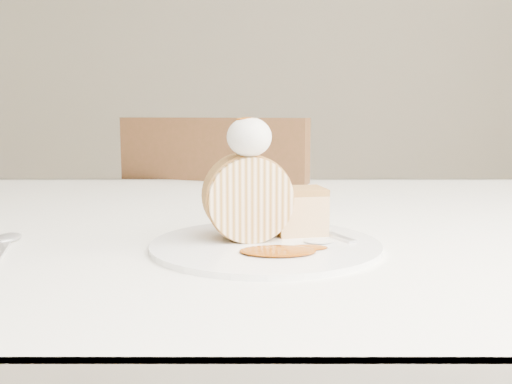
{
  "coord_description": "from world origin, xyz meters",
  "views": [
    {
      "loc": [
        0.0,
        -0.56,
        0.89
      ],
      "look_at": [
        0.0,
        0.04,
        0.81
      ],
      "focal_mm": 40.0,
      "sensor_mm": 36.0,
      "label": 1
    }
  ],
  "objects": [
    {
      "name": "chair_far",
      "position": [
        -0.06,
        0.73,
        0.5
      ],
      "size": [
        0.54,
        0.54,
        0.88
      ],
      "rotation": [
        0.0,
        0.0,
        2.78
      ],
      "color": "brown",
      "rests_on": "ground"
    },
    {
      "name": "caramel_drizzle",
      "position": [
        -0.01,
        0.03,
        0.89
      ],
      "size": [
        0.02,
        0.02,
        0.01
      ],
      "primitive_type": "ellipsoid",
      "color": "#833805",
      "rests_on": "whipped_cream"
    },
    {
      "name": "plate",
      "position": [
        0.01,
        0.03,
        0.75
      ],
      "size": [
        0.28,
        0.28,
        0.01
      ],
      "primitive_type": "cylinder",
      "rotation": [
        0.0,
        0.0,
        0.19
      ],
      "color": "white",
      "rests_on": "table"
    },
    {
      "name": "table",
      "position": [
        0.0,
        0.2,
        0.66
      ],
      "size": [
        1.4,
        0.9,
        0.75
      ],
      "color": "white",
      "rests_on": "ground"
    },
    {
      "name": "roulade_slice",
      "position": [
        -0.01,
        0.04,
        0.8
      ],
      "size": [
        0.1,
        0.07,
        0.09
      ],
      "primitive_type": "cylinder",
      "rotation": [
        1.57,
        0.0,
        0.2
      ],
      "color": "beige",
      "rests_on": "plate"
    },
    {
      "name": "caramel_pool",
      "position": [
        0.02,
        -0.02,
        0.76
      ],
      "size": [
        0.08,
        0.06,
        0.0
      ],
      "primitive_type": null,
      "rotation": [
        0.0,
        0.0,
        0.19
      ],
      "color": "#833805",
      "rests_on": "plate"
    },
    {
      "name": "fork",
      "position": [
        0.08,
        0.07,
        0.76
      ],
      "size": [
        0.08,
        0.14,
        0.0
      ],
      "primitive_type": "cube",
      "rotation": [
        0.0,
        0.0,
        0.45
      ],
      "color": "silver",
      "rests_on": "plate"
    },
    {
      "name": "cake_chunk",
      "position": [
        0.05,
        0.07,
        0.78
      ],
      "size": [
        0.06,
        0.06,
        0.04
      ],
      "primitive_type": "cube",
      "rotation": [
        0.0,
        0.0,
        0.19
      ],
      "color": "#A3753D",
      "rests_on": "plate"
    },
    {
      "name": "whipped_cream",
      "position": [
        -0.01,
        0.03,
        0.87
      ],
      "size": [
        0.05,
        0.05,
        0.04
      ],
      "primitive_type": "ellipsoid",
      "color": "white",
      "rests_on": "roulade_slice"
    }
  ]
}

